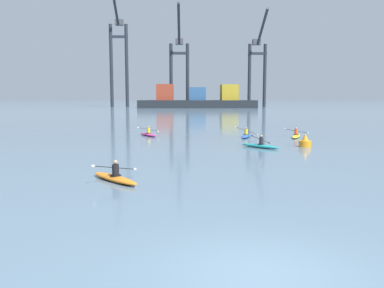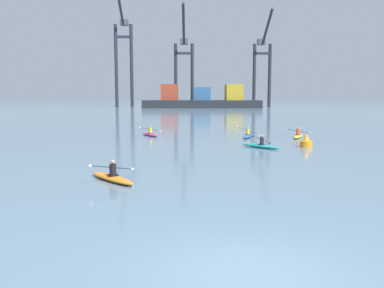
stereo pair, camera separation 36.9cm
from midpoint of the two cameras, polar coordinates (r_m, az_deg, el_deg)
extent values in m
plane|color=slate|center=(8.89, 8.40, -17.82)|extent=(800.00, 800.00, 0.00)
cube|color=#1E2328|center=(136.37, 0.65, 5.68)|extent=(39.18, 11.57, 2.56)
cube|color=#993823|center=(136.45, -3.91, 7.31)|extent=(5.48, 8.10, 5.29)
cube|color=#2D5684|center=(136.36, 0.65, 7.11)|extent=(5.48, 8.10, 4.27)
cube|color=#B29323|center=(137.12, 5.19, 7.28)|extent=(5.48, 8.10, 5.22)
cylinder|color=#232833|center=(151.21, -11.42, 10.77)|extent=(1.20, 1.20, 29.58)
cylinder|color=#232833|center=(150.33, -9.29, 10.84)|extent=(1.20, 1.20, 29.58)
cube|color=#232833|center=(151.86, -10.44, 14.70)|extent=(6.77, 0.90, 0.90)
cylinder|color=#232833|center=(146.70, -11.02, 19.24)|extent=(0.90, 15.19, 13.25)
cube|color=#47474C|center=(155.16, -10.33, 16.56)|extent=(2.80, 2.80, 2.00)
cylinder|color=#232833|center=(146.62, -3.05, 9.64)|extent=(1.20, 1.20, 22.52)
cylinder|color=#232833|center=(146.55, -0.70, 9.65)|extent=(1.20, 1.20, 22.52)
cube|color=#232833|center=(147.17, -1.89, 12.71)|extent=(7.12, 0.90, 0.90)
cylinder|color=#232833|center=(139.88, -1.95, 16.53)|extent=(0.90, 17.55, 10.94)
cube|color=#47474C|center=(150.18, -1.88, 14.28)|extent=(2.80, 2.80, 2.00)
cylinder|color=#232833|center=(150.07, 8.06, 9.54)|extent=(1.20, 1.20, 22.67)
cylinder|color=#232833|center=(151.05, 10.18, 9.49)|extent=(1.20, 1.20, 22.67)
cube|color=#232833|center=(151.14, 9.18, 12.52)|extent=(6.79, 0.90, 0.90)
cylinder|color=#232833|center=(144.08, 9.85, 15.97)|extent=(0.90, 17.07, 9.77)
cube|color=#47474C|center=(154.10, 9.04, 14.06)|extent=(2.80, 2.80, 2.00)
cylinder|color=orange|center=(30.90, 15.38, 0.03)|extent=(0.90, 0.90, 0.45)
cone|color=orange|center=(30.85, 15.40, 0.95)|extent=(0.49, 0.49, 0.55)
ellipsoid|color=#2856B2|center=(37.03, 7.40, 1.13)|extent=(1.61, 3.42, 0.26)
torus|color=black|center=(36.92, 7.38, 1.34)|extent=(0.62, 0.62, 0.05)
cylinder|color=gold|center=(36.90, 7.39, 1.71)|extent=(0.30, 0.30, 0.50)
sphere|color=tan|center=(36.87, 7.40, 2.25)|extent=(0.19, 0.19, 0.19)
cylinder|color=black|center=(36.94, 7.40, 1.87)|extent=(1.92, 0.64, 0.69)
ellipsoid|color=silver|center=(37.09, 5.89, 2.42)|extent=(0.21, 0.10, 0.16)
ellipsoid|color=silver|center=(36.82, 8.93, 1.31)|extent=(0.21, 0.10, 0.16)
ellipsoid|color=yellow|center=(37.74, 14.24, 1.09)|extent=(1.86, 3.37, 0.26)
torus|color=black|center=(37.63, 14.23, 1.29)|extent=(0.64, 0.64, 0.05)
cylinder|color=#DB471E|center=(37.61, 14.24, 1.65)|extent=(0.30, 0.30, 0.50)
sphere|color=tan|center=(37.58, 14.26, 2.18)|extent=(0.19, 0.19, 0.19)
cylinder|color=black|center=(37.65, 14.26, 1.81)|extent=(1.94, 0.83, 0.35)
ellipsoid|color=silver|center=(37.78, 12.70, 2.11)|extent=(0.20, 0.11, 0.14)
ellipsoid|color=silver|center=(37.55, 15.82, 1.50)|extent=(0.20, 0.11, 0.14)
ellipsoid|color=orange|center=(18.05, -11.48, -4.78)|extent=(2.66, 2.98, 0.26)
torus|color=black|center=(17.94, -11.33, -4.39)|extent=(0.69, 0.69, 0.05)
cylinder|color=black|center=(17.90, -11.34, -3.64)|extent=(0.30, 0.30, 0.50)
sphere|color=tan|center=(17.84, -11.37, -2.53)|extent=(0.19, 0.19, 0.19)
cylinder|color=black|center=(17.92, -11.43, -3.30)|extent=(1.60, 1.37, 0.42)
ellipsoid|color=silver|center=(17.40, -14.39, -3.03)|extent=(0.18, 0.16, 0.14)
ellipsoid|color=silver|center=(18.48, -8.65, -3.55)|extent=(0.18, 0.16, 0.14)
ellipsoid|color=#C13384|center=(38.39, -6.49, 1.34)|extent=(2.18, 3.26, 0.26)
torus|color=black|center=(38.28, -6.43, 1.54)|extent=(0.67, 0.67, 0.05)
cylinder|color=gold|center=(38.26, -6.44, 1.90)|extent=(0.30, 0.30, 0.50)
sphere|color=tan|center=(38.24, -6.44, 2.42)|extent=(0.19, 0.19, 0.19)
cylinder|color=black|center=(38.30, -6.47, 2.05)|extent=(1.82, 1.03, 0.48)
ellipsoid|color=silver|center=(37.88, -7.89, 2.32)|extent=(0.19, 0.13, 0.15)
ellipsoid|color=silver|center=(38.74, -5.08, 1.79)|extent=(0.19, 0.13, 0.15)
ellipsoid|color=teal|center=(29.63, 9.26, -0.28)|extent=(2.68, 2.96, 0.26)
torus|color=black|center=(29.56, 9.41, -0.02)|extent=(0.69, 0.69, 0.05)
cylinder|color=#23232D|center=(29.53, 9.42, 0.44)|extent=(0.30, 0.30, 0.50)
sphere|color=tan|center=(29.49, 9.44, 1.11)|extent=(0.19, 0.19, 0.19)
cylinder|color=black|center=(29.55, 9.35, 0.64)|extent=(1.54, 1.34, 0.70)
ellipsoid|color=black|center=(28.75, 8.12, 1.16)|extent=(0.18, 0.16, 0.16)
ellipsoid|color=black|center=(30.37, 10.51, 0.15)|extent=(0.18, 0.16, 0.16)
camera|label=1|loc=(0.18, -90.40, -0.05)|focal=37.69mm
camera|label=2|loc=(0.18, 89.60, 0.05)|focal=37.69mm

